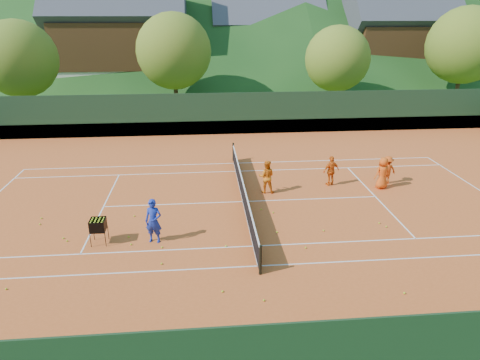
{
  "coord_description": "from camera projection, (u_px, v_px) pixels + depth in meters",
  "views": [
    {
      "loc": [
        -1.79,
        -18.17,
        8.28
      ],
      "look_at": [
        -0.14,
        0.0,
        1.11
      ],
      "focal_mm": 32.0,
      "sensor_mm": 36.0,
      "label": 1
    }
  ],
  "objects": [
    {
      "name": "tennis_ball_6",
      "position": [
        116.0,
        352.0,
        11.12
      ],
      "size": [
        0.07,
        0.07,
        0.07
      ],
      "primitive_type": "sphere",
      "color": "#A9D623",
      "rests_on": "clay_court"
    },
    {
      "name": "ball_hopper",
      "position": [
        98.0,
        226.0,
        16.15
      ],
      "size": [
        0.57,
        0.57,
        1.0
      ],
      "color": "black",
      "rests_on": "clay_court"
    },
    {
      "name": "ground",
      "position": [
        243.0,
        202.0,
        20.02
      ],
      "size": [
        400.0,
        400.0,
        0.0
      ],
      "primitive_type": "plane",
      "color": "#325119",
      "rests_on": "ground"
    },
    {
      "name": "tennis_ball_22",
      "position": [
        131.0,
        244.0,
        16.26
      ],
      "size": [
        0.07,
        0.07,
        0.07
      ],
      "primitive_type": "sphere",
      "color": "#A9D623",
      "rests_on": "clay_court"
    },
    {
      "name": "tennis_ball_0",
      "position": [
        40.0,
        224.0,
        17.81
      ],
      "size": [
        0.07,
        0.07,
        0.07
      ],
      "primitive_type": "sphere",
      "color": "#A9D623",
      "rests_on": "clay_court"
    },
    {
      "name": "tree_b",
      "position": [
        174.0,
        51.0,
        36.32
      ],
      "size": [
        6.4,
        6.4,
        8.4
      ],
      "color": "#422A1A",
      "rests_on": "ground"
    },
    {
      "name": "tennis_ball_27",
      "position": [
        273.0,
        212.0,
        18.85
      ],
      "size": [
        0.07,
        0.07,
        0.07
      ],
      "primitive_type": "sphere",
      "color": "#A9D623",
      "rests_on": "clay_court"
    },
    {
      "name": "tennis_ball_18",
      "position": [
        6.0,
        289.0,
        13.64
      ],
      "size": [
        0.07,
        0.07,
        0.07
      ],
      "primitive_type": "sphere",
      "color": "#A9D623",
      "rests_on": "clay_court"
    },
    {
      "name": "perimeter_fence",
      "position": [
        243.0,
        177.0,
        19.56
      ],
      "size": [
        40.4,
        24.24,
        3.0
      ],
      "color": "#15311C",
      "rests_on": "clay_court"
    },
    {
      "name": "tennis_ball_20",
      "position": [
        277.0,
        232.0,
        17.16
      ],
      "size": [
        0.07,
        0.07,
        0.07
      ],
      "primitive_type": "sphere",
      "color": "#A9D623",
      "rests_on": "clay_court"
    },
    {
      "name": "student_b",
      "position": [
        331.0,
        171.0,
        21.66
      ],
      "size": [
        0.98,
        0.64,
        1.55
      ],
      "primitive_type": "imported",
      "rotation": [
        0.0,
        0.0,
        3.46
      ],
      "color": "orange",
      "rests_on": "clay_court"
    },
    {
      "name": "coach",
      "position": [
        154.0,
        221.0,
        16.21
      ],
      "size": [
        0.72,
        0.56,
        1.76
      ],
      "primitive_type": "imported",
      "rotation": [
        0.0,
        0.0,
        -0.23
      ],
      "color": "#182B9D",
      "rests_on": "clay_court"
    },
    {
      "name": "tennis_ball_15",
      "position": [
        282.0,
        331.0,
        11.83
      ],
      "size": [
        0.07,
        0.07,
        0.07
      ],
      "primitive_type": "sphere",
      "color": "#A9D623",
      "rests_on": "clay_court"
    },
    {
      "name": "tennis_net",
      "position": [
        243.0,
        192.0,
        19.83
      ],
      "size": [
        0.1,
        12.07,
        1.1
      ],
      "color": "black",
      "rests_on": "clay_court"
    },
    {
      "name": "tennis_ball_7",
      "position": [
        386.0,
        227.0,
        17.6
      ],
      "size": [
        0.07,
        0.07,
        0.07
      ],
      "primitive_type": "sphere",
      "color": "#A9D623",
      "rests_on": "clay_court"
    },
    {
      "name": "chalet_left",
      "position": [
        121.0,
        39.0,
        44.93
      ],
      "size": [
        13.8,
        9.93,
        12.92
      ],
      "color": "beige",
      "rests_on": "ground"
    },
    {
      "name": "tree_c",
      "position": [
        337.0,
        59.0,
        36.81
      ],
      "size": [
        5.6,
        5.6,
        7.35
      ],
      "color": "#3C2418",
      "rests_on": "ground"
    },
    {
      "name": "court_lines",
      "position": [
        243.0,
        202.0,
        20.01
      ],
      "size": [
        23.83,
        11.03,
        0.0
      ],
      "color": "white",
      "rests_on": "clay_court"
    },
    {
      "name": "tennis_ball_14",
      "position": [
        379.0,
        223.0,
        17.89
      ],
      "size": [
        0.07,
        0.07,
        0.07
      ],
      "primitive_type": "sphere",
      "color": "#A9D623",
      "rests_on": "clay_court"
    },
    {
      "name": "student_a",
      "position": [
        266.0,
        177.0,
        20.76
      ],
      "size": [
        0.9,
        0.75,
        1.64
      ],
      "primitive_type": "imported",
      "rotation": [
        0.0,
        0.0,
        2.96
      ],
      "color": "orange",
      "rests_on": "clay_court"
    },
    {
      "name": "tennis_ball_21",
      "position": [
        404.0,
        293.0,
        13.43
      ],
      "size": [
        0.07,
        0.07,
        0.07
      ],
      "primitive_type": "sphere",
      "color": "#A9D623",
      "rests_on": "clay_court"
    },
    {
      "name": "tennis_ball_19",
      "position": [
        224.0,
        342.0,
        11.44
      ],
      "size": [
        0.07,
        0.07,
        0.07
      ],
      "primitive_type": "sphere",
      "color": "#A9D623",
      "rests_on": "clay_court"
    },
    {
      "name": "tennis_ball_24",
      "position": [
        129.0,
        237.0,
        16.8
      ],
      "size": [
        0.07,
        0.07,
        0.07
      ],
      "primitive_type": "sphere",
      "color": "#A9D623",
      "rests_on": "clay_court"
    },
    {
      "name": "tennis_ball_25",
      "position": [
        226.0,
        246.0,
        16.14
      ],
      "size": [
        0.07,
        0.07,
        0.07
      ],
      "primitive_type": "sphere",
      "color": "#A9D623",
      "rests_on": "clay_court"
    },
    {
      "name": "tennis_ball_8",
      "position": [
        162.0,
        264.0,
        15.01
      ],
      "size": [
        0.07,
        0.07,
        0.07
      ],
      "primitive_type": "sphere",
      "color": "#A9D623",
      "rests_on": "clay_court"
    },
    {
      "name": "tennis_ball_2",
      "position": [
        67.0,
        241.0,
        16.5
      ],
      "size": [
        0.07,
        0.07,
        0.07
      ],
      "primitive_type": "sphere",
      "color": "#A9D623",
      "rests_on": "clay_court"
    },
    {
      "name": "tennis_ball_11",
      "position": [
        134.0,
        216.0,
        18.52
      ],
      "size": [
        0.07,
        0.07,
        0.07
      ],
      "primitive_type": "sphere",
      "color": "#A9D623",
      "rests_on": "clay_court"
    },
    {
      "name": "chalet_mid",
      "position": [
        266.0,
        42.0,
        50.22
      ],
      "size": [
        12.65,
        8.82,
        11.45
      ],
      "color": "beige",
      "rests_on": "ground"
    },
    {
      "name": "tennis_ball_4",
      "position": [
        41.0,
        218.0,
        18.32
      ],
      "size": [
        0.07,
        0.07,
        0.07
      ],
      "primitive_type": "sphere",
      "color": "#A9D623",
      "rests_on": "clay_court"
    },
    {
      "name": "student_d",
      "position": [
        387.0,
        170.0,
        21.92
      ],
      "size": [
        1.02,
        0.7,
        1.46
      ],
      "primitive_type": "imported",
      "rotation": [
        0.0,
        0.0,
        3.32
      ],
      "color": "#D34B12",
      "rests_on": "clay_court"
    },
    {
      "name": "clay_court",
      "position": [
        243.0,
        202.0,
        20.02
      ],
      "size": [
        40.0,
        24.0,
        0.02
      ],
      "primitive_type": "cube",
      "color": "#C1501F",
      "rests_on": "ground"
    },
    {
      "name": "tennis_ball_3",
      "position": [
        264.0,
        300.0,
        13.09
      ],
      "size": [
        0.07,
        0.07,
        0.07
      ],
      "primitive_type": "sphere",
      "color": "#A9D623",
      "rests_on": "clay_court"
    },
    {
      "name": "student_c",
      "position": [
        382.0,
        173.0,
        21.26
      ],
      "size": [
        0.89,
        0.69,
        1.61
      ],
      "primitive_type": "imported",
      "rotation": [
        0.0,
        0.0,
        3.39
      ],
      "color": "#E55414",
      "rests_on": "clay_court"
    },
    {
      "name": "chalet_right",
      "position": [
        396.0,
        42.0,
        47.58
      ],
      "size": [
        11.5,
        8.82,
        11.91
      ],
      "color": "beige",
      "rests_on": "ground"
    },
    {
      "name": "tennis_ball_23",
      "position": [
        306.0,
        248.0,
        16.03
      ],
      "size": [
        0.07,
        0.07,
        0.07
      ],
      "primitive_type": "sphere",
      "color": "#A9D623",
      "rests_on": "clay_court"
    },
    {
      "name": "tennis_ball_26",
      "position": [
        223.0,
        291.0,
        13.51
      ],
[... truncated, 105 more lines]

